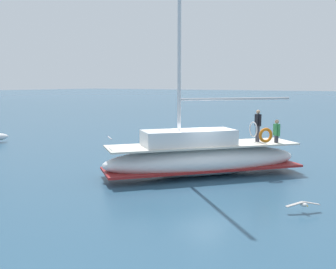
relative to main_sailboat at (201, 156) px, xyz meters
name	(u,v)px	position (x,y,z in m)	size (l,w,h in m)	color
ground_plane	(200,176)	(-0.18, -0.02, -0.92)	(400.00, 400.00, 0.00)	#284C66
main_sailboat	(201,156)	(0.00, 0.00, 0.00)	(8.98, 7.89, 14.37)	silver
seagull	(303,204)	(-3.09, -5.69, -0.62)	(1.00, 0.96, 0.18)	silver
mooring_buoy	(210,145)	(7.62, 3.61, -0.73)	(0.65, 0.65, 0.92)	yellow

